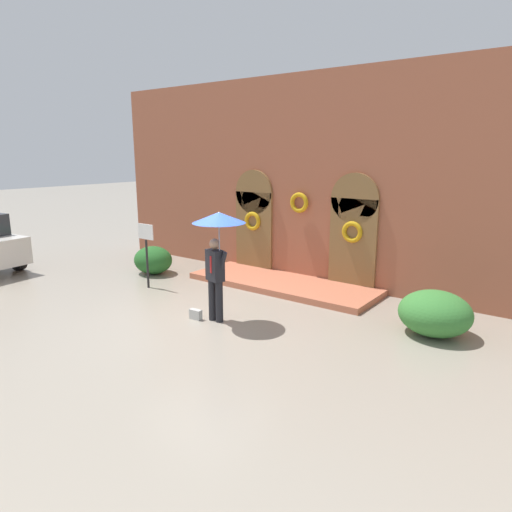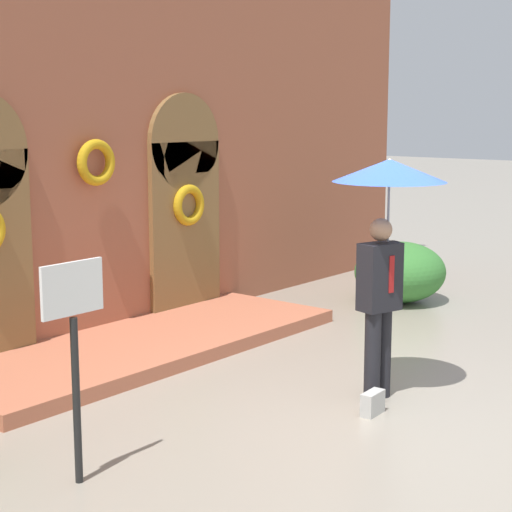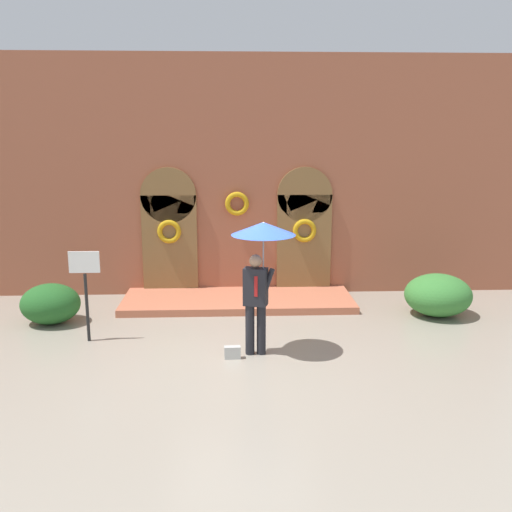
{
  "view_description": "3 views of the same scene",
  "coord_description": "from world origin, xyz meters",
  "px_view_note": "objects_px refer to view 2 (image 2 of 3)",
  "views": [
    {
      "loc": [
        6.5,
        -6.86,
        3.54
      ],
      "look_at": [
        0.25,
        1.53,
        1.16
      ],
      "focal_mm": 32.0,
      "sensor_mm": 36.0,
      "label": 1
    },
    {
      "loc": [
        -6.78,
        -4.11,
        2.82
      ],
      "look_at": [
        0.04,
        1.41,
        1.32
      ],
      "focal_mm": 60.0,
      "sensor_mm": 36.0,
      "label": 2
    },
    {
      "loc": [
        -0.13,
        -9.43,
        3.86
      ],
      "look_at": [
        0.33,
        1.17,
        1.53
      ],
      "focal_mm": 40.0,
      "sensor_mm": 36.0,
      "label": 3
    }
  ],
  "objects_px": {
    "shrub_right": "(400,272)",
    "person_with_umbrella": "(387,206)",
    "sign_post": "(74,335)",
    "handbag": "(373,403)"
  },
  "relations": [
    {
      "from": "sign_post",
      "to": "shrub_right",
      "type": "height_order",
      "value": "sign_post"
    },
    {
      "from": "handbag",
      "to": "sign_post",
      "type": "distance_m",
      "value": 3.05
    },
    {
      "from": "person_with_umbrella",
      "to": "shrub_right",
      "type": "xyz_separation_m",
      "value": [
        3.88,
        2.01,
        -1.47
      ]
    },
    {
      "from": "sign_post",
      "to": "handbag",
      "type": "bearing_deg",
      "value": -19.89
    },
    {
      "from": "person_with_umbrella",
      "to": "sign_post",
      "type": "height_order",
      "value": "person_with_umbrella"
    },
    {
      "from": "sign_post",
      "to": "person_with_umbrella",
      "type": "bearing_deg",
      "value": -13.6
    },
    {
      "from": "shrub_right",
      "to": "person_with_umbrella",
      "type": "bearing_deg",
      "value": -152.68
    },
    {
      "from": "handbag",
      "to": "sign_post",
      "type": "bearing_deg",
      "value": 156.88
    },
    {
      "from": "person_with_umbrella",
      "to": "handbag",
      "type": "xyz_separation_m",
      "value": [
        -0.51,
        -0.2,
        -1.8
      ]
    },
    {
      "from": "handbag",
      "to": "shrub_right",
      "type": "relative_size",
      "value": 0.2
    }
  ]
}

